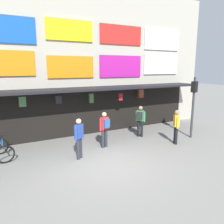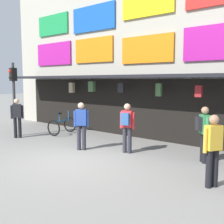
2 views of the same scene
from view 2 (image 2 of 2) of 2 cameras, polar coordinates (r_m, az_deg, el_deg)
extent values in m
plane|color=gray|center=(8.72, -7.37, -9.75)|extent=(80.00, 80.00, 0.00)
cube|color=#B2AD9E|center=(12.09, 8.91, 13.90)|extent=(18.00, 1.20, 8.00)
cube|color=black|center=(10.89, 5.27, 7.37)|extent=(15.30, 1.40, 0.12)
cube|color=green|center=(15.70, -12.15, 17.24)|extent=(2.34, 0.08, 1.05)
cube|color=blue|center=(13.56, -3.91, 18.84)|extent=(2.62, 0.08, 1.18)
cube|color=yellow|center=(11.84, 7.33, 21.48)|extent=(2.40, 0.08, 1.03)
cube|color=#B71E93|center=(15.49, -12.01, 11.67)|extent=(2.71, 0.08, 1.18)
cube|color=orange|center=(13.33, -3.86, 12.68)|extent=(2.36, 0.08, 1.14)
cube|color=orange|center=(11.51, 7.19, 12.80)|extent=(2.43, 0.08, 1.10)
cube|color=#B71E93|center=(10.25, 21.70, 13.39)|extent=(2.68, 0.08, 1.21)
cylinder|color=black|center=(13.87, -8.35, 6.47)|extent=(0.02, 0.02, 0.21)
cube|color=tan|center=(13.87, -8.33, 5.02)|extent=(0.27, 0.16, 0.49)
cylinder|color=black|center=(12.53, -4.22, 6.68)|extent=(0.02, 0.02, 0.14)
cube|color=#477042|center=(12.53, -4.21, 5.30)|extent=(0.30, 0.18, 0.46)
cylinder|color=black|center=(11.51, 1.99, 6.52)|extent=(0.02, 0.02, 0.21)
cube|color=#232328|center=(11.52, 1.98, 5.03)|extent=(0.29, 0.18, 0.38)
cylinder|color=black|center=(10.57, 9.74, 6.44)|extent=(0.02, 0.02, 0.21)
cube|color=#477042|center=(10.58, 9.70, 4.56)|extent=(0.22, 0.13, 0.49)
cylinder|color=black|center=(9.66, 17.64, 6.06)|extent=(0.02, 0.02, 0.26)
cube|color=maroon|center=(9.67, 17.57, 4.13)|extent=(0.23, 0.14, 0.39)
cube|color=black|center=(11.52, 7.10, 0.58)|extent=(15.30, 0.04, 2.50)
cylinder|color=#38383D|center=(12.70, -19.64, 2.39)|extent=(0.12, 0.12, 3.20)
cube|color=black|center=(12.67, -19.84, 7.35)|extent=(0.31, 0.28, 0.56)
sphere|color=red|center=(12.63, -20.41, 7.92)|extent=(0.15, 0.15, 0.15)
sphere|color=black|center=(12.62, -20.37, 6.74)|extent=(0.15, 0.15, 0.15)
torus|color=black|center=(13.19, -8.76, -2.59)|extent=(0.72, 0.16, 0.72)
torus|color=black|center=(12.37, -12.02, -3.26)|extent=(0.72, 0.16, 0.72)
cylinder|color=#1E66A8|center=(12.74, -10.37, -1.81)|extent=(0.19, 0.99, 0.05)
cylinder|color=#1E66A8|center=(12.59, -10.88, -1.13)|extent=(0.04, 0.04, 0.35)
cube|color=black|center=(12.57, -10.90, -0.27)|extent=(0.13, 0.21, 0.06)
cylinder|color=#1E66A8|center=(13.06, -9.03, -0.82)|extent=(0.04, 0.04, 0.50)
cylinder|color=black|center=(13.04, -9.05, 0.27)|extent=(0.44, 0.10, 0.04)
cylinder|color=black|center=(8.76, 18.28, -6.98)|extent=(0.14, 0.14, 0.88)
cylinder|color=black|center=(8.60, 18.70, -7.25)|extent=(0.14, 0.14, 0.88)
cube|color=#388E51|center=(8.54, 18.67, -2.41)|extent=(0.40, 0.42, 0.56)
sphere|color=#A87A5B|center=(8.49, 18.77, 0.32)|extent=(0.22, 0.22, 0.22)
cylinder|color=#388E51|center=(8.76, 18.15, -2.51)|extent=(0.09, 0.09, 0.56)
cylinder|color=#388E51|center=(8.35, 19.18, -2.98)|extent=(0.09, 0.09, 0.56)
cube|color=#232328|center=(8.49, 17.66, -2.30)|extent=(0.31, 0.32, 0.40)
cylinder|color=black|center=(12.42, -19.42, -3.09)|extent=(0.14, 0.14, 0.88)
cylinder|color=black|center=(12.40, -18.59, -3.07)|extent=(0.14, 0.14, 0.88)
cube|color=#232328|center=(12.31, -19.13, 0.23)|extent=(0.39, 0.42, 0.56)
sphere|color=beige|center=(12.27, -19.20, 2.13)|extent=(0.22, 0.22, 0.22)
cylinder|color=#232328|center=(12.34, -20.14, -0.03)|extent=(0.09, 0.09, 0.56)
cylinder|color=#232328|center=(12.29, -18.10, 0.02)|extent=(0.09, 0.09, 0.56)
cylinder|color=#2D2D38|center=(9.75, -5.84, -5.32)|extent=(0.14, 0.14, 0.88)
cylinder|color=#2D2D38|center=(9.77, -6.89, -5.30)|extent=(0.14, 0.14, 0.88)
cube|color=#28479E|center=(9.64, -6.42, -1.12)|extent=(0.42, 0.40, 0.56)
sphere|color=tan|center=(9.59, -6.45, 1.31)|extent=(0.22, 0.22, 0.22)
cylinder|color=#28479E|center=(9.62, -5.12, -1.42)|extent=(0.09, 0.09, 0.56)
cylinder|color=#28479E|center=(9.68, -7.71, -1.40)|extent=(0.09, 0.09, 0.56)
cylinder|color=black|center=(6.75, 19.46, -11.08)|extent=(0.14, 0.14, 0.88)
cylinder|color=black|center=(6.86, 20.62, -10.83)|extent=(0.14, 0.14, 0.88)
cube|color=gold|center=(6.63, 20.29, -5.00)|extent=(0.37, 0.42, 0.56)
sphere|color=#A87A5B|center=(6.56, 20.43, -1.49)|extent=(0.22, 0.22, 0.22)
cylinder|color=gold|center=(6.50, 18.81, -5.63)|extent=(0.09, 0.09, 0.56)
cylinder|color=gold|center=(6.78, 21.67, -5.23)|extent=(0.09, 0.09, 0.56)
cylinder|color=#2D2D38|center=(9.36, 2.65, -5.79)|extent=(0.14, 0.14, 0.88)
cylinder|color=#2D2D38|center=(9.29, 3.67, -5.89)|extent=(0.14, 0.14, 0.88)
cube|color=red|center=(9.20, 3.19, -1.46)|extent=(0.40, 0.29, 0.56)
sphere|color=tan|center=(9.15, 3.20, 1.09)|extent=(0.22, 0.22, 0.22)
cylinder|color=red|center=(9.29, 1.94, -1.68)|extent=(0.09, 0.09, 0.56)
cylinder|color=red|center=(9.12, 4.45, -1.85)|extent=(0.09, 0.09, 0.56)
cube|color=#2D5693|center=(9.05, 2.78, -1.46)|extent=(0.31, 0.22, 0.40)
camera|label=1|loc=(9.85, -60.02, 10.43)|focal=35.23mm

